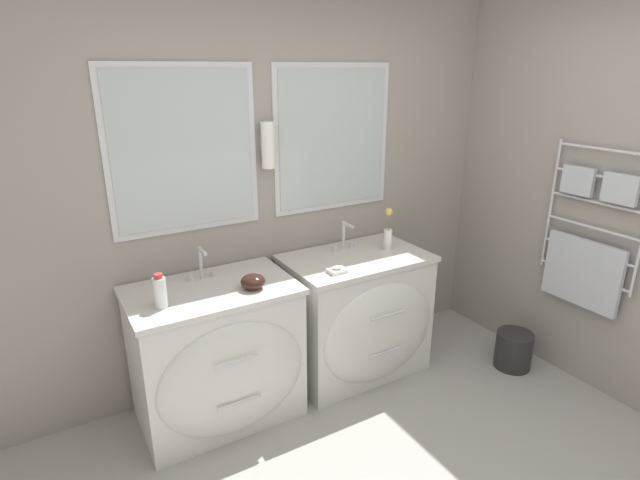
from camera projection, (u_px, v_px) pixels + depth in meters
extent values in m
cube|color=gray|center=(284.00, 189.00, 3.33)|extent=(4.86, 0.06, 2.60)
cube|color=silver|center=(184.00, 150.00, 2.88)|extent=(0.89, 0.02, 0.97)
cube|color=#B2BCBA|center=(184.00, 151.00, 2.88)|extent=(0.82, 0.01, 0.90)
cube|color=silver|center=(333.00, 138.00, 3.37)|extent=(0.89, 0.02, 0.97)
cube|color=#B2BCBA|center=(334.00, 139.00, 3.36)|extent=(0.82, 0.01, 0.90)
cylinder|color=white|center=(268.00, 145.00, 3.08)|extent=(0.08, 0.08, 0.29)
cube|color=silver|center=(264.00, 144.00, 3.13)|extent=(0.05, 0.02, 0.08)
cube|color=gray|center=(575.00, 190.00, 3.32)|extent=(0.06, 3.64, 2.60)
cylinder|color=silver|center=(551.00, 204.00, 3.42)|extent=(0.02, 0.02, 0.89)
cylinder|color=silver|center=(607.00, 150.00, 3.03)|extent=(0.02, 0.62, 0.02)
cylinder|color=silver|center=(602.00, 177.00, 3.08)|extent=(0.02, 0.62, 0.02)
cylinder|color=silver|center=(597.00, 202.00, 3.14)|extent=(0.02, 0.62, 0.02)
cylinder|color=silver|center=(592.00, 228.00, 3.19)|extent=(0.02, 0.62, 0.02)
cylinder|color=silver|center=(587.00, 252.00, 3.24)|extent=(0.02, 0.62, 0.02)
cylinder|color=silver|center=(583.00, 275.00, 3.30)|extent=(0.02, 0.62, 0.02)
cube|color=#B7BCC1|center=(582.00, 272.00, 3.28)|extent=(0.04, 0.52, 0.45)
cube|color=#B7BCC1|center=(620.00, 189.00, 2.98)|extent=(0.04, 0.21, 0.18)
cube|color=#B7BCC1|center=(578.00, 181.00, 3.20)|extent=(0.04, 0.21, 0.18)
cube|color=silver|center=(216.00, 355.00, 3.03)|extent=(0.94, 0.58, 0.83)
ellipsoid|color=silver|center=(234.00, 380.00, 2.79)|extent=(0.86, 0.13, 0.70)
cube|color=beige|center=(211.00, 291.00, 2.88)|extent=(0.96, 0.61, 0.03)
ellipsoid|color=white|center=(213.00, 295.00, 2.86)|extent=(0.37, 0.32, 0.06)
cylinder|color=silver|center=(237.00, 361.00, 2.67)|extent=(0.26, 0.01, 0.01)
cylinder|color=silver|center=(240.00, 402.00, 2.76)|extent=(0.26, 0.01, 0.01)
cube|color=silver|center=(355.00, 315.00, 3.51)|extent=(0.94, 0.58, 0.83)
ellipsoid|color=silver|center=(380.00, 333.00, 3.27)|extent=(0.86, 0.13, 0.70)
cube|color=beige|center=(356.00, 258.00, 3.37)|extent=(0.96, 0.61, 0.03)
ellipsoid|color=white|center=(359.00, 262.00, 3.35)|extent=(0.37, 0.32, 0.06)
cylinder|color=silver|center=(388.00, 315.00, 3.16)|extent=(0.26, 0.01, 0.01)
cylinder|color=silver|center=(386.00, 352.00, 3.25)|extent=(0.26, 0.01, 0.01)
cylinder|color=silver|center=(201.00, 263.00, 2.98)|extent=(0.02, 0.02, 0.20)
cylinder|color=silver|center=(203.00, 251.00, 2.90)|extent=(0.02, 0.11, 0.02)
cylinder|color=silver|center=(190.00, 278.00, 2.97)|extent=(0.03, 0.03, 0.04)
cylinder|color=silver|center=(213.00, 273.00, 3.04)|extent=(0.03, 0.03, 0.04)
cylinder|color=silver|center=(343.00, 235.00, 3.46)|extent=(0.02, 0.02, 0.20)
cylinder|color=silver|center=(348.00, 225.00, 3.39)|extent=(0.02, 0.11, 0.02)
cylinder|color=silver|center=(335.00, 248.00, 3.46)|extent=(0.03, 0.03, 0.04)
cylinder|color=silver|center=(352.00, 245.00, 3.52)|extent=(0.03, 0.03, 0.04)
cylinder|color=silver|center=(160.00, 293.00, 2.62)|extent=(0.07, 0.07, 0.17)
cylinder|color=red|center=(158.00, 276.00, 2.59)|extent=(0.05, 0.05, 0.02)
ellipsoid|color=black|center=(253.00, 282.00, 2.86)|extent=(0.14, 0.14, 0.09)
cylinder|color=silver|center=(388.00, 239.00, 3.47)|extent=(0.06, 0.06, 0.14)
cylinder|color=#477238|center=(389.00, 221.00, 3.42)|extent=(0.01, 0.01, 0.13)
sphere|color=#E5BF47|center=(389.00, 212.00, 3.40)|extent=(0.05, 0.05, 0.05)
cube|color=white|center=(337.00, 271.00, 3.09)|extent=(0.11, 0.08, 0.02)
ellipsoid|color=#F2E5CC|center=(337.00, 267.00, 3.08)|extent=(0.07, 0.05, 0.02)
cylinder|color=#282626|center=(513.00, 350.00, 3.61)|extent=(0.26, 0.26, 0.27)
torus|color=#282626|center=(516.00, 334.00, 3.57)|extent=(0.26, 0.26, 0.01)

